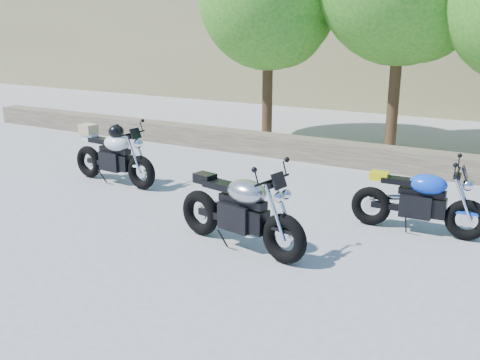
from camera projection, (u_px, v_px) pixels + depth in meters
name	position (u px, v px, depth m)	size (l,w,h in m)	color
ground	(193.00, 245.00, 7.62)	(90.00, 90.00, 0.00)	gray
stone_wall	(331.00, 152.00, 12.14)	(22.00, 0.55, 0.50)	brown
tree_decid_left	(271.00, 0.00, 13.70)	(3.67, 3.67, 5.62)	#382314
silver_bike	(240.00, 211.00, 7.39)	(2.22, 0.75, 1.12)	black
white_bike	(113.00, 154.00, 10.49)	(2.15, 0.68, 1.19)	black
blue_bike	(419.00, 201.00, 7.98)	(2.02, 0.64, 1.01)	black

